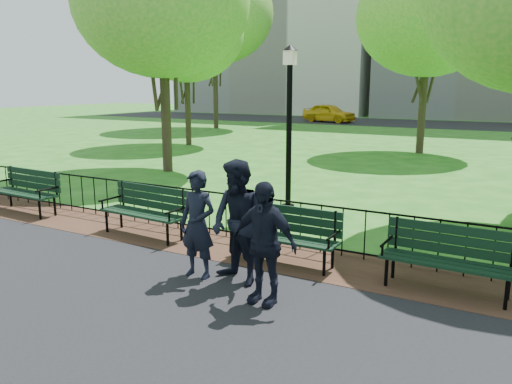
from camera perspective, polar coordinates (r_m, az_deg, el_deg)
The scene contains 17 objects.
ground at distance 7.68m, azimuth -2.57°, elevation -10.54°, with size 120.00×120.00×0.00m, color #226219.
dirt_strip at distance 8.90m, azimuth 2.53°, elevation -7.21°, with size 60.00×1.60×0.01m, color #311D14.
far_street at distance 41.30m, azimuth 23.98°, elevation 6.94°, with size 70.00×9.00×0.01m, color black.
iron_fence at distance 9.18m, azimuth 3.96°, elevation -3.43°, with size 24.06×0.06×1.00m.
park_bench_main at distance 8.43m, azimuth 1.92°, elevation -3.95°, with size 1.84×0.58×1.04m.
park_bench_left_a at distance 10.13m, azimuth -12.43°, elevation -1.50°, with size 1.95×0.72×1.09m.
park_bench_left_b at distance 12.90m, azimuth -24.67°, elevation 0.60°, with size 1.97×0.68×1.10m.
park_bench_right_a at distance 7.75m, azimuth 21.18°, elevation -6.40°, with size 1.87×0.63×1.05m.
lamppost at distance 11.63m, azimuth 3.80°, elevation 7.83°, with size 0.35×0.35×3.85m.
tree_near_w at distance 17.86m, azimuth -10.73°, elevation 20.57°, with size 5.84×5.84×8.15m.
tree_mid_w at distance 25.69m, azimuth -8.04°, elevation 17.63°, with size 5.68×5.68×7.91m.
tree_far_c at distance 23.48m, azimuth 19.13°, elevation 18.55°, with size 6.06×6.06×8.44m.
tree_far_w at distance 35.86m, azimuth -4.79°, elevation 19.70°, with size 8.00×8.00×11.15m.
person_left at distance 7.75m, azimuth -6.68°, elevation -3.71°, with size 0.61×0.40×1.68m, color black.
person_mid at distance 7.43m, azimuth -2.04°, elevation -3.53°, with size 0.91×0.48×1.88m, color black.
person_right at distance 6.78m, azimuth 0.88°, elevation -5.84°, with size 1.00×0.41×1.71m, color black.
taxi at distance 41.73m, azimuth 8.33°, elevation 8.93°, with size 1.78×4.42×1.51m, color gold.
Camera 1 is at (3.74, -6.02, 2.95)m, focal length 35.00 mm.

